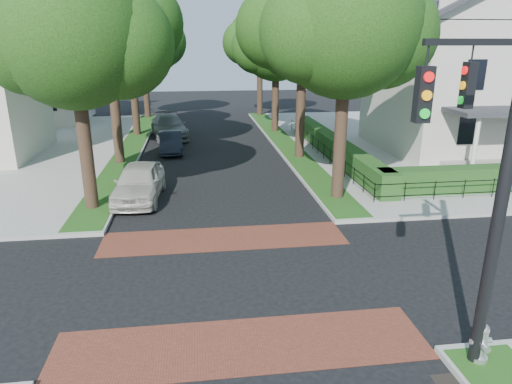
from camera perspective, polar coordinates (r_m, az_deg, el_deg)
ground at (r=14.28m, az=-3.13°, el=-10.99°), size 120.00×120.00×0.00m
sidewalk_ne at (r=38.10m, az=25.11°, el=5.97°), size 30.00×30.00×0.15m
crosswalk_far at (r=17.14m, az=-3.98°, el=-5.81°), size 9.00×2.20×0.01m
crosswalk_near at (r=11.59m, az=-1.81°, el=-18.61°), size 9.00×2.20×0.01m
storm_drain at (r=11.41m, az=22.93°, el=-20.93°), size 0.65×0.45×0.01m
grass_strip_ne at (r=32.88m, az=3.67°, el=6.12°), size 1.60×29.80×0.02m
grass_strip_nw at (r=32.59m, az=-15.40°, el=5.40°), size 1.60×29.80×0.02m
tree_right_near at (r=20.75m, az=11.35°, el=19.65°), size 7.75×6.67×10.66m
tree_right_mid at (r=28.48m, az=6.02°, el=20.08°), size 8.25×7.09×11.22m
tree_right_far at (r=37.25m, az=2.62°, el=17.98°), size 7.25×6.23×9.74m
tree_right_back at (r=46.15m, az=0.58°, el=18.45°), size 7.50×6.45×10.20m
tree_left_near at (r=20.21m, az=-21.54°, el=17.83°), size 7.50×6.45×10.20m
tree_left_mid at (r=28.11m, az=-17.88°, el=20.12°), size 8.00×6.88×11.48m
tree_left_far at (r=36.96m, az=-15.30°, el=17.73°), size 7.00×6.02×9.86m
tree_left_back at (r=45.92m, az=-13.87°, el=18.14°), size 7.75×6.66×10.44m
hedge_main_road at (r=29.42m, az=9.65°, el=5.66°), size 1.00×18.00×1.20m
fence_main_road at (r=29.23m, az=8.13°, el=5.35°), size 0.06×18.00×0.90m
house_victorian at (r=33.82m, az=26.33°, el=14.71°), size 13.00×13.05×12.48m
house_left_far at (r=46.84m, az=-26.53°, el=13.90°), size 10.00×9.00×10.14m
traffic_signal at (r=10.14m, az=27.39°, el=3.38°), size 2.17×2.00×8.00m
parked_car_front at (r=21.74m, az=-14.42°, el=1.23°), size 2.32×5.11×1.70m
parked_car_middle at (r=31.06m, az=-10.59°, el=6.15°), size 1.73×4.29×1.38m
parked_car_rear at (r=36.09m, az=-10.81°, el=8.04°), size 3.37×6.26×1.72m
fire_hydrant at (r=11.76m, az=26.29°, el=-16.50°), size 0.49×0.47×0.97m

